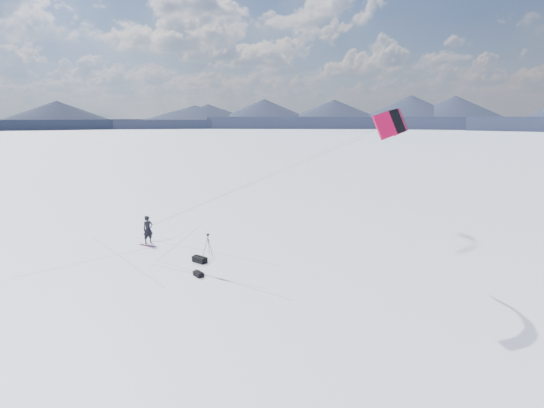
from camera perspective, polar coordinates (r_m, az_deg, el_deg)
The scene contains 9 objects.
ground at distance 29.68m, azimuth -12.87°, elevation -6.41°, with size 1800.00×1800.00×0.00m, color white.
horizon_hills at distance 28.70m, azimuth -13.24°, elevation 1.98°, with size 704.47×706.88×10.07m.
snow_tracks at distance 29.87m, azimuth -14.25°, elevation -6.36°, with size 14.76×10.25×0.01m.
snowkiter at distance 33.00m, azimuth -15.21°, elevation -4.76°, with size 0.71×0.47×1.95m, color black.
snowboard at distance 32.34m, azimuth -15.36°, elevation -5.05°, with size 1.32×0.25×0.04m, color #741D4A.
tripod at distance 29.19m, azimuth -8.03°, elevation -4.68°, with size 0.61×0.68×1.41m.
gear_bag_a at distance 28.07m, azimuth -9.06°, elevation -6.88°, with size 1.00×0.59×0.42m.
gear_bag_b at distance 25.73m, azimuth -9.22°, elevation -8.66°, with size 0.79×0.61×0.32m.
power_kite at distance 25.43m, azimuth 14.88°, elevation 9.69°, with size 17.21×5.12×7.98m.
Camera 1 is at (19.33, -20.77, 8.71)m, focal length 30.00 mm.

